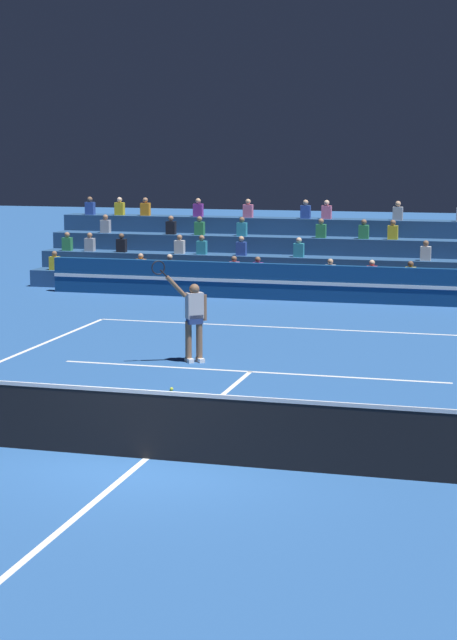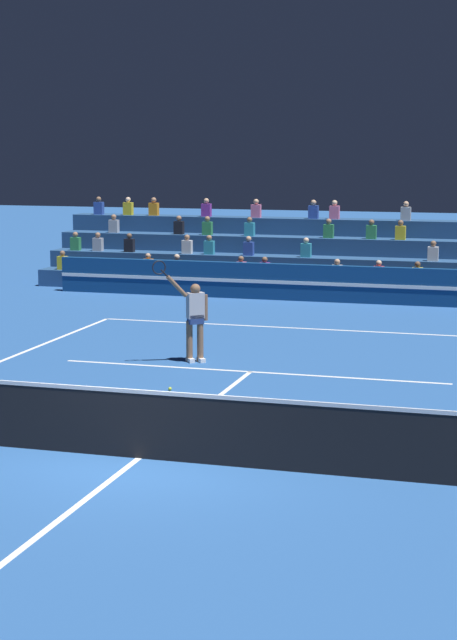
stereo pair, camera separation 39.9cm
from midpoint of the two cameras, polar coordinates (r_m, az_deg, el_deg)
The scene contains 7 objects.
ground_plane at distance 16.24m, azimuth -5.11°, elevation -7.38°, with size 120.00×120.00×0.00m, color #285699.
court_lines at distance 16.24m, azimuth -5.11°, elevation -7.37°, with size 11.10×23.90×0.01m.
tennis_net at distance 16.10m, azimuth -5.14°, elevation -5.53°, with size 12.00×0.10×1.10m.
sponsor_banner_wall at distance 32.02m, azimuth 5.30°, elevation 1.94°, with size 18.00×0.26×1.10m.
bleacher_stand at distance 35.09m, azimuth 6.18°, elevation 3.04°, with size 20.62×3.80×2.83m.
tennis_player at distance 23.01m, azimuth -2.40°, elevation 0.14°, with size 1.05×0.88×2.32m.
tennis_ball at distance 20.54m, azimuth -3.61°, elevation -3.69°, with size 0.07×0.07×0.07m, color #C6DB33.
Camera 1 is at (5.27, -14.62, 4.67)m, focal length 60.00 mm.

